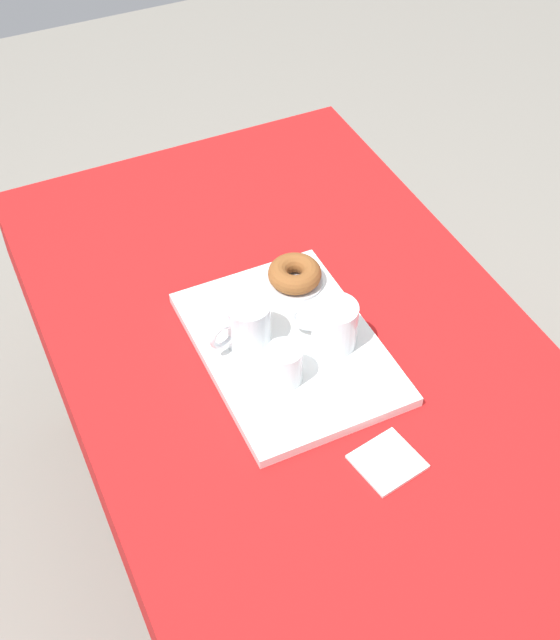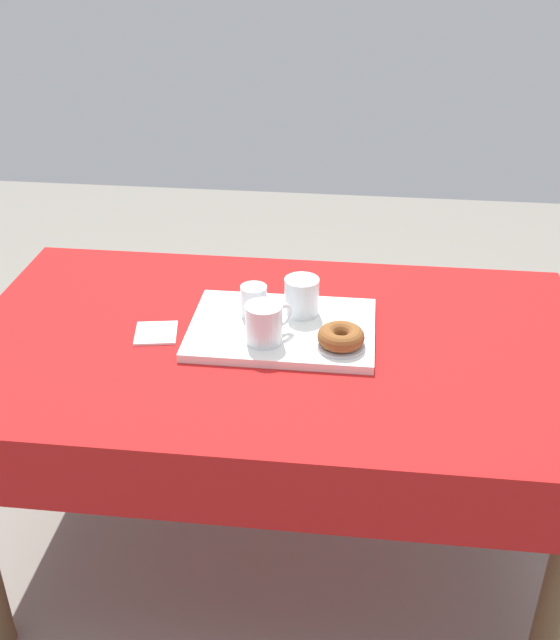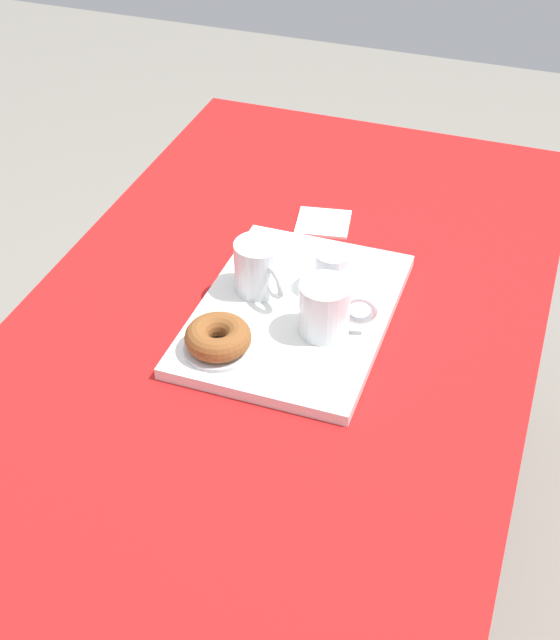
{
  "view_description": "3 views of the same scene",
  "coord_description": "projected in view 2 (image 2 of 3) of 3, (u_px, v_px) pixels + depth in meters",
  "views": [
    {
      "loc": [
        0.97,
        -0.51,
        1.96
      ],
      "look_at": [
        -0.06,
        -0.03,
        0.79
      ],
      "focal_mm": 47.7,
      "sensor_mm": 36.0,
      "label": 1
    },
    {
      "loc": [
        -0.2,
        1.56,
        1.7
      ],
      "look_at": [
        -0.01,
        -0.02,
        0.78
      ],
      "focal_mm": 42.61,
      "sensor_mm": 36.0,
      "label": 2
    },
    {
      "loc": [
        -1.17,
        -0.41,
        1.72
      ],
      "look_at": [
        -0.07,
        -0.02,
        0.78
      ],
      "focal_mm": 50.04,
      "sensor_mm": 36.0,
      "label": 3
    }
  ],
  "objects": [
    {
      "name": "ground_plane",
      "position": [
        275.0,
        557.0,
        2.21
      ],
      "size": [
        6.0,
        6.0,
        0.0
      ],
      "primitive_type": "plane",
      "color": "gray"
    },
    {
      "name": "dining_table",
      "position": [
        274.0,
        368.0,
        1.88
      ],
      "size": [
        1.51,
        0.9,
        0.74
      ],
      "color": "red",
      "rests_on": "ground"
    },
    {
      "name": "serving_tray",
      "position": [
        282.0,
        329.0,
        1.85
      ],
      "size": [
        0.45,
        0.32,
        0.02
      ],
      "primitive_type": "cube",
      "color": "white",
      "rests_on": "dining_table"
    },
    {
      "name": "tea_mug_left",
      "position": [
        301.0,
        297.0,
        1.88
      ],
      "size": [
        0.09,
        0.13,
        0.09
      ],
      "color": "white",
      "rests_on": "serving_tray"
    },
    {
      "name": "tea_mug_right",
      "position": [
        265.0,
        324.0,
        1.76
      ],
      "size": [
        0.11,
        0.11,
        0.09
      ],
      "color": "white",
      "rests_on": "serving_tray"
    },
    {
      "name": "water_glass_near",
      "position": [
        254.0,
        302.0,
        1.88
      ],
      "size": [
        0.07,
        0.07,
        0.08
      ],
      "color": "white",
      "rests_on": "serving_tray"
    },
    {
      "name": "donut_plate_left",
      "position": [
        341.0,
        345.0,
        1.76
      ],
      "size": [
        0.12,
        0.12,
        0.01
      ],
      "primitive_type": "cylinder",
      "color": "silver",
      "rests_on": "serving_tray"
    },
    {
      "name": "sugar_donut_left",
      "position": [
        341.0,
        337.0,
        1.75
      ],
      "size": [
        0.11,
        0.11,
        0.04
      ],
      "primitive_type": "torus",
      "color": "brown",
      "rests_on": "donut_plate_left"
    },
    {
      "name": "paper_napkin",
      "position": [
        156.0,
        333.0,
        1.85
      ],
      "size": [
        0.12,
        0.12,
        0.01
      ],
      "primitive_type": "cube",
      "rotation": [
        0.0,
        0.0,
        0.18
      ],
      "color": "white",
      "rests_on": "dining_table"
    }
  ]
}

